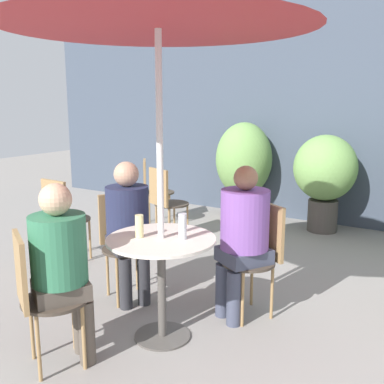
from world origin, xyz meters
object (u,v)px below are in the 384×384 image
at_px(seated_person_0, 243,230).
at_px(potted_plant_0, 244,163).
at_px(beer_glass_1, 183,226).
at_px(bistro_chair_2, 38,289).
at_px(bistro_chair_0, 259,249).
at_px(bistro_chair_4, 165,198).
at_px(seated_person_1, 128,220).
at_px(bistro_chair_3, 62,213).
at_px(beer_glass_0, 139,226).
at_px(bistro_chair_5, 152,186).
at_px(bistro_chair_1, 123,236).
at_px(cafe_table_near, 161,262).
at_px(seated_person_2, 62,259).
at_px(potted_plant_1, 325,173).
at_px(umbrella, 158,5).

distance_m(seated_person_0, potted_plant_0, 3.09).
distance_m(seated_person_0, beer_glass_1, 0.57).
bearing_deg(bistro_chair_2, bistro_chair_0, -90.00).
relative_size(bistro_chair_4, seated_person_1, 0.75).
distance_m(bistro_chair_3, potted_plant_0, 2.79).
relative_size(bistro_chair_0, bistro_chair_4, 1.00).
relative_size(bistro_chair_4, beer_glass_0, 5.61).
distance_m(beer_glass_0, potted_plant_0, 3.53).
bearing_deg(potted_plant_0, bistro_chair_4, -101.07).
bearing_deg(bistro_chair_4, bistro_chair_5, -21.53).
bearing_deg(bistro_chair_4, bistro_chair_1, 131.56).
distance_m(bistro_chair_0, beer_glass_1, 0.76).
bearing_deg(bistro_chair_2, seated_person_0, -90.00).
bearing_deg(cafe_table_near, bistro_chair_1, 149.24).
relative_size(cafe_table_near, bistro_chair_4, 0.86).
bearing_deg(bistro_chair_2, cafe_table_near, -90.00).
relative_size(bistro_chair_5, seated_person_2, 0.75).
bearing_deg(seated_person_2, bistro_chair_4, -38.20).
bearing_deg(bistro_chair_1, seated_person_1, -90.00).
bearing_deg(potted_plant_0, bistro_chair_3, -106.05).
distance_m(bistro_chair_0, seated_person_1, 1.07).
distance_m(bistro_chair_1, bistro_chair_3, 1.08).
distance_m(bistro_chair_0, potted_plant_1, 2.57).
xyz_separation_m(seated_person_2, beer_glass_0, (0.21, 0.51, 0.12)).
bearing_deg(potted_plant_1, bistro_chair_2, -98.94).
xyz_separation_m(bistro_chair_0, bistro_chair_2, (-0.84, -1.41, 0.00)).
relative_size(seated_person_2, umbrella, 0.49).
bearing_deg(cafe_table_near, bistro_chair_2, -120.76).
distance_m(bistro_chair_4, beer_glass_0, 2.24).
bearing_deg(bistro_chair_3, seated_person_2, 141.51).
relative_size(bistro_chair_2, seated_person_0, 0.74).
distance_m(seated_person_2, umbrella, 1.67).
bearing_deg(bistro_chair_1, bistro_chair_0, -45.00).
xyz_separation_m(bistro_chair_4, seated_person_1, (0.70, -1.51, 0.17)).
bearing_deg(seated_person_1, bistro_chair_5, 63.11).
relative_size(bistro_chair_2, bistro_chair_5, 1.00).
xyz_separation_m(seated_person_2, beer_glass_1, (0.48, 0.63, 0.13)).
height_order(bistro_chair_5, seated_person_2, seated_person_2).
xyz_separation_m(cafe_table_near, potted_plant_1, (0.20, 3.25, 0.20)).
bearing_deg(bistro_chair_2, umbrella, -90.00).
bearing_deg(beer_glass_0, bistro_chair_0, 54.14).
xyz_separation_m(beer_glass_0, beer_glass_1, (0.27, 0.12, 0.01)).
bearing_deg(potted_plant_0, seated_person_0, -64.71).
relative_size(bistro_chair_5, beer_glass_1, 4.95).
bearing_deg(umbrella, seated_person_1, 149.24).
height_order(bistro_chair_4, umbrella, umbrella).
relative_size(bistro_chair_1, seated_person_0, 0.74).
xyz_separation_m(bistro_chair_4, umbrella, (1.27, -1.85, 1.70)).
height_order(cafe_table_near, bistro_chair_2, bistro_chair_2).
bearing_deg(bistro_chair_5, bistro_chair_0, -163.21).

